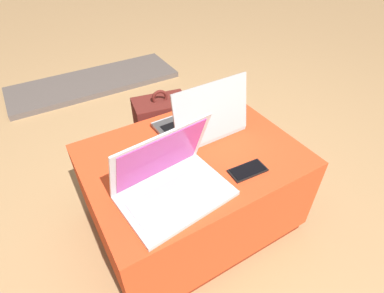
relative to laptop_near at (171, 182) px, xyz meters
The scene contains 7 objects.
ground_plane 0.54m from the laptop_near, 39.04° to the left, with size 14.00×14.00×0.00m, color tan.
ottoman 0.35m from the laptop_near, 39.04° to the left, with size 0.88×0.66×0.44m.
laptop_near is the anchor object (origin of this frame).
laptop_far 0.39m from the laptop_near, 40.89° to the left, with size 0.36×0.27×0.27m.
cell_phone 0.31m from the laptop_near, 10.64° to the right, with size 0.15×0.08×0.01m.
backpack 0.69m from the laptop_near, 67.71° to the left, with size 0.31×0.26×0.51m.
fireplace_hearth 1.88m from the laptop_near, 84.51° to the left, with size 1.40×0.50×0.04m.
Camera 1 is at (-0.48, -0.80, 1.26)m, focal length 28.00 mm.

